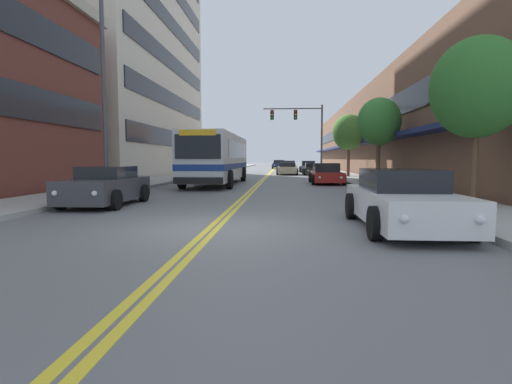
{
  "coord_description": "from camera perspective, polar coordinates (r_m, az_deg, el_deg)",
  "views": [
    {
      "loc": [
        1.62,
        -9.02,
        1.58
      ],
      "look_at": [
        -0.93,
        26.49,
        -1.4
      ],
      "focal_mm": 28.0,
      "sensor_mm": 36.0,
      "label": 1
    }
  ],
  "objects": [
    {
      "name": "ground_plane",
      "position": [
        46.08,
        2.09,
        2.82
      ],
      "size": [
        240.0,
        240.0,
        0.0
      ],
      "primitive_type": "plane",
      "color": "slate"
    },
    {
      "name": "car_dark_grey_parked_left_near",
      "position": [
        14.48,
        -20.66,
        0.69
      ],
      "size": [
        1.97,
        4.13,
        1.32
      ],
      "color": "#38383D",
      "rests_on": "ground_plane"
    },
    {
      "name": "car_beige_moving_lead",
      "position": [
        40.03,
        4.48,
        3.34
      ],
      "size": [
        2.09,
        4.75,
        1.23
      ],
      "color": "#BCAD89",
      "rests_on": "ground_plane"
    },
    {
      "name": "city_bus",
      "position": [
        24.95,
        -5.45,
        5.04
      ],
      "size": [
        2.82,
        11.45,
        3.0
      ],
      "color": "silver",
      "rests_on": "ground_plane"
    },
    {
      "name": "street_tree_right_mid",
      "position": [
        23.77,
        17.17,
        9.56
      ],
      "size": [
        2.41,
        2.41,
        4.84
      ],
      "color": "brown",
      "rests_on": "sidewalk_right"
    },
    {
      "name": "car_white_parked_right_foreground",
      "position": [
        9.64,
        20.14,
        -1.19
      ],
      "size": [
        2.04,
        4.67,
        1.34
      ],
      "color": "white",
      "rests_on": "ground_plane"
    },
    {
      "name": "car_slate_blue_parked_right_mid",
      "position": [
        47.2,
        7.45,
        3.57
      ],
      "size": [
        1.97,
        4.16,
        1.32
      ],
      "color": "#475675",
      "rests_on": "ground_plane"
    },
    {
      "name": "office_tower_left",
      "position": [
        42.08,
        -20.32,
        21.3
      ],
      "size": [
        12.08,
        24.91,
        27.49
      ],
      "color": "beige",
      "rests_on": "ground_plane"
    },
    {
      "name": "centre_line",
      "position": [
        46.08,
        2.09,
        2.82
      ],
      "size": [
        0.34,
        106.0,
        0.01
      ],
      "color": "yellow",
      "rests_on": "ground_plane"
    },
    {
      "name": "storefront_row_right",
      "position": [
        47.39,
        17.73,
        7.46
      ],
      "size": [
        9.1,
        68.0,
        7.96
      ],
      "color": "brown",
      "rests_on": "ground_plane"
    },
    {
      "name": "sidewalk_left",
      "position": [
        46.84,
        -6.47,
        2.92
      ],
      "size": [
        2.94,
        106.0,
        0.16
      ],
      "color": "#9E9B96",
      "rests_on": "ground_plane"
    },
    {
      "name": "car_charcoal_parked_right_far",
      "position": [
        39.19,
        8.24,
        3.22
      ],
      "size": [
        2.08,
        4.32,
        1.15
      ],
      "color": "#232328",
      "rests_on": "ground_plane"
    },
    {
      "name": "car_navy_moving_third",
      "position": [
        63.14,
        3.32,
        3.93
      ],
      "size": [
        2.21,
        4.21,
        1.36
      ],
      "color": "#19234C",
      "rests_on": "ground_plane"
    },
    {
      "name": "street_tree_right_near",
      "position": [
        14.02,
        29.09,
        12.87
      ],
      "size": [
        2.73,
        2.73,
        5.05
      ],
      "color": "brown",
      "rests_on": "sidewalk_right"
    },
    {
      "name": "traffic_signal_mast",
      "position": [
        39.57,
        6.61,
        9.44
      ],
      "size": [
        5.77,
        0.38,
        6.78
      ],
      "color": "#47474C",
      "rests_on": "ground_plane"
    },
    {
      "name": "street_lamp_left_near",
      "position": [
        16.9,
        -20.2,
        17.4
      ],
      "size": [
        2.16,
        0.28,
        9.19
      ],
      "color": "#47474C",
      "rests_on": "ground_plane"
    },
    {
      "name": "fire_hydrant",
      "position": [
        17.2,
        18.68,
        1.17
      ],
      "size": [
        0.29,
        0.21,
        0.83
      ],
      "color": "yellow",
      "rests_on": "sidewalk_right"
    },
    {
      "name": "sidewalk_right",
      "position": [
        46.36,
        10.74,
        2.85
      ],
      "size": [
        2.94,
        106.0,
        0.16
      ],
      "color": "#9E9B96",
      "rests_on": "ground_plane"
    },
    {
      "name": "car_black_parked_left_mid",
      "position": [
        42.45,
        -3.96,
        3.53
      ],
      "size": [
        2.14,
        4.5,
        1.42
      ],
      "color": "black",
      "rests_on": "ground_plane"
    },
    {
      "name": "street_tree_right_far",
      "position": [
        33.06,
        13.13,
        8.29
      ],
      "size": [
        2.6,
        2.6,
        4.96
      ],
      "color": "brown",
      "rests_on": "sidewalk_right"
    },
    {
      "name": "car_red_parked_right_end",
      "position": [
        25.83,
        9.99,
        2.52
      ],
      "size": [
        2.03,
        4.87,
        1.3
      ],
      "color": "maroon",
      "rests_on": "ground_plane"
    },
    {
      "name": "car_champagne_moving_second",
      "position": [
        50.57,
        4.6,
        3.69
      ],
      "size": [
        2.18,
        4.35,
        1.33
      ],
      "color": "beige",
      "rests_on": "ground_plane"
    }
  ]
}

